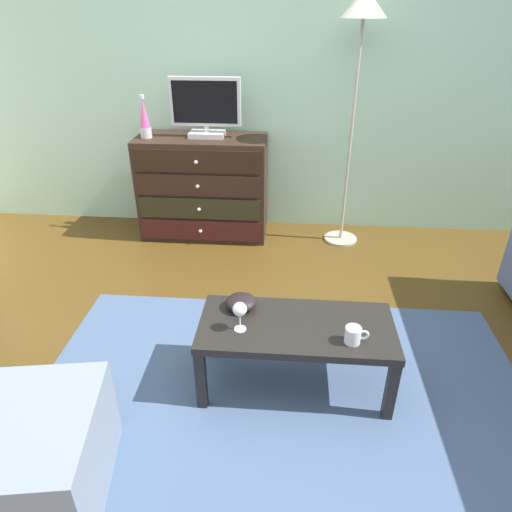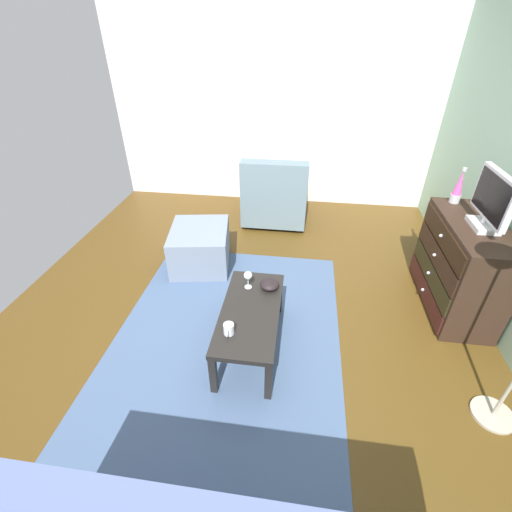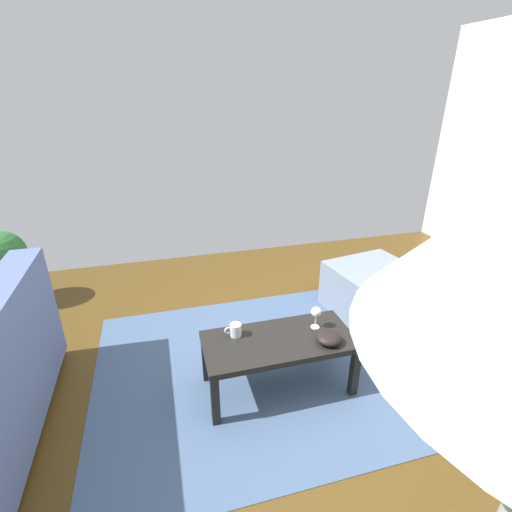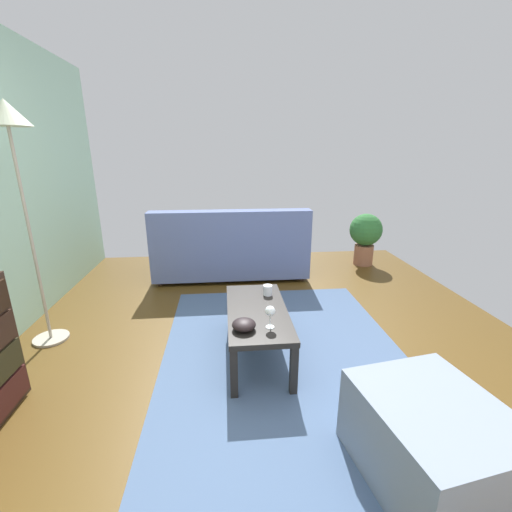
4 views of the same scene
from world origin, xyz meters
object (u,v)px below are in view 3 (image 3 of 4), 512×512
object	(u,v)px
potted_plant	(3,262)
wine_glass	(316,313)
mug	(235,330)
bowl_decorative	(329,338)
coffee_table	(279,346)
ottoman	(370,288)

from	to	relation	value
potted_plant	wine_glass	bearing A→B (deg)	145.08
mug	bowl_decorative	xyz separation A→B (m)	(-0.56, 0.23, -0.01)
mug	wine_glass	bearing A→B (deg)	174.41
coffee_table	wine_glass	size ratio (longest dim) A/B	6.24
coffee_table	ottoman	world-z (taller)	ottoman
wine_glass	ottoman	world-z (taller)	wine_glass
mug	bowl_decorative	world-z (taller)	mug
wine_glass	ottoman	distance (m)	1.11
mug	ottoman	xyz separation A→B (m)	(-1.38, -0.61, -0.22)
coffee_table	mug	xyz separation A→B (m)	(0.26, -0.11, 0.10)
mug	bowl_decorative	size ratio (longest dim) A/B	0.71
coffee_table	bowl_decorative	bearing A→B (deg)	157.96
coffee_table	wine_glass	distance (m)	0.33
wine_glass	ottoman	xyz separation A→B (m)	(-0.84, -0.66, -0.30)
bowl_decorative	mug	bearing A→B (deg)	-22.59
mug	potted_plant	xyz separation A→B (m)	(1.82, -1.60, -0.00)
potted_plant	coffee_table	bearing A→B (deg)	140.65
mug	bowl_decorative	bearing A→B (deg)	157.41
coffee_table	bowl_decorative	xyz separation A→B (m)	(-0.29, 0.12, 0.09)
wine_glass	coffee_table	bearing A→B (deg)	12.27
wine_glass	potted_plant	bearing A→B (deg)	-34.92
mug	coffee_table	bearing A→B (deg)	156.81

